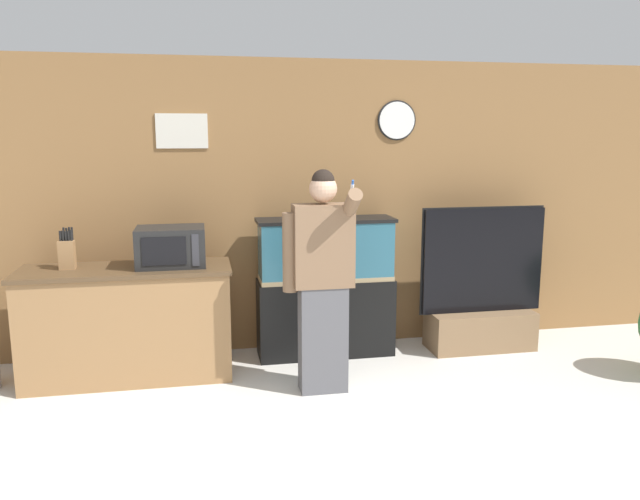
{
  "coord_description": "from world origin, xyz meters",
  "views": [
    {
      "loc": [
        -0.75,
        -2.78,
        1.95
      ],
      "look_at": [
        0.17,
        1.97,
        1.05
      ],
      "focal_mm": 35.0,
      "sensor_mm": 36.0,
      "label": 1
    }
  ],
  "objects": [
    {
      "name": "aquarium_on_stand",
      "position": [
        0.32,
        2.47,
        0.62
      ],
      "size": [
        1.2,
        0.38,
        1.23
      ],
      "color": "black",
      "rests_on": "ground_plane"
    },
    {
      "name": "tv_on_stand",
      "position": [
        1.75,
        2.36,
        0.38
      ],
      "size": [
        1.16,
        0.4,
        1.31
      ],
      "color": "brown",
      "rests_on": "ground_plane"
    },
    {
      "name": "counter_island",
      "position": [
        -1.34,
        2.24,
        0.46
      ],
      "size": [
        1.65,
        0.61,
        0.91
      ],
      "color": "olive",
      "rests_on": "ground_plane"
    },
    {
      "name": "knife_block",
      "position": [
        -1.77,
        2.28,
        1.03
      ],
      "size": [
        0.12,
        0.1,
        0.32
      ],
      "color": "olive",
      "rests_on": "counter_island"
    },
    {
      "name": "wall_back_paneled",
      "position": [
        0.0,
        2.78,
        1.3
      ],
      "size": [
        10.0,
        0.08,
        2.6
      ],
      "color": "olive",
      "rests_on": "ground_plane"
    },
    {
      "name": "person_standing",
      "position": [
        0.13,
        1.69,
        0.89
      ],
      "size": [
        0.54,
        0.4,
        1.7
      ],
      "color": "#515156",
      "rests_on": "ground_plane"
    },
    {
      "name": "microwave",
      "position": [
        -0.98,
        2.25,
        1.07
      ],
      "size": [
        0.54,
        0.4,
        0.31
      ],
      "color": "black",
      "rests_on": "counter_island"
    }
  ]
}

